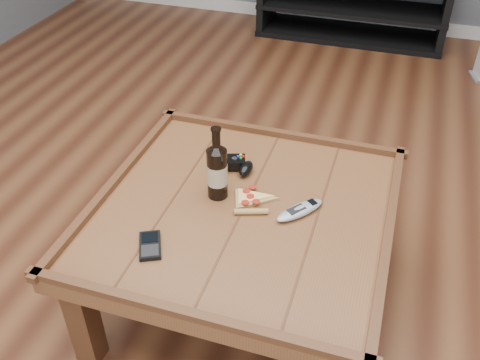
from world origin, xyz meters
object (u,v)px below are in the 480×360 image
(coffee_table, at_px, (243,221))
(media_console, at_px, (353,5))
(smartphone, at_px, (150,245))
(game_controller, at_px, (231,166))
(remote_control, at_px, (300,210))
(pizza_slice, at_px, (250,200))
(beer_bottle, at_px, (217,170))

(coffee_table, xyz_separation_m, media_console, (0.00, 2.75, -0.15))
(media_console, height_order, smartphone, media_console)
(game_controller, xyz_separation_m, remote_control, (0.30, -0.16, -0.01))
(coffee_table, xyz_separation_m, pizza_slice, (0.01, 0.04, 0.07))
(smartphone, relative_size, remote_control, 0.75)
(coffee_table, relative_size, pizza_slice, 4.37)
(coffee_table, distance_m, pizza_slice, 0.08)
(beer_bottle, relative_size, smartphone, 1.99)
(pizza_slice, relative_size, remote_control, 1.27)
(beer_bottle, distance_m, pizza_slice, 0.16)
(remote_control, bearing_deg, smartphone, -104.92)
(media_console, height_order, pizza_slice, media_console)
(media_console, distance_m, beer_bottle, 2.73)
(coffee_table, bearing_deg, smartphone, -129.27)
(beer_bottle, xyz_separation_m, smartphone, (-0.11, -0.31, -0.10))
(pizza_slice, height_order, remote_control, remote_control)
(smartphone, bearing_deg, coffee_table, 24.54)
(media_console, relative_size, pizza_slice, 5.93)
(coffee_table, xyz_separation_m, smartphone, (-0.22, -0.27, 0.07))
(media_console, height_order, remote_control, media_console)
(beer_bottle, distance_m, smartphone, 0.35)
(coffee_table, distance_m, media_console, 2.75)
(media_console, bearing_deg, game_controller, -92.42)
(coffee_table, relative_size, smartphone, 7.42)
(coffee_table, relative_size, game_controller, 5.88)
(smartphone, bearing_deg, game_controller, 50.10)
(coffee_table, xyz_separation_m, remote_control, (0.19, 0.03, 0.07))
(coffee_table, bearing_deg, pizza_slice, 72.75)
(coffee_table, height_order, pizza_slice, coffee_table)
(smartphone, height_order, remote_control, remote_control)
(coffee_table, distance_m, game_controller, 0.24)
(pizza_slice, bearing_deg, beer_bottle, 161.03)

